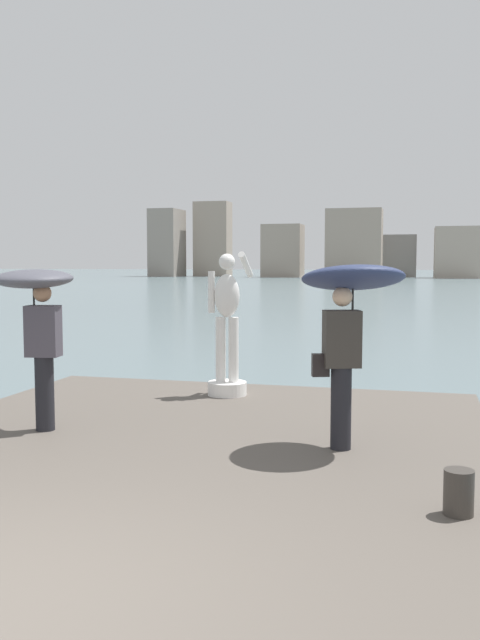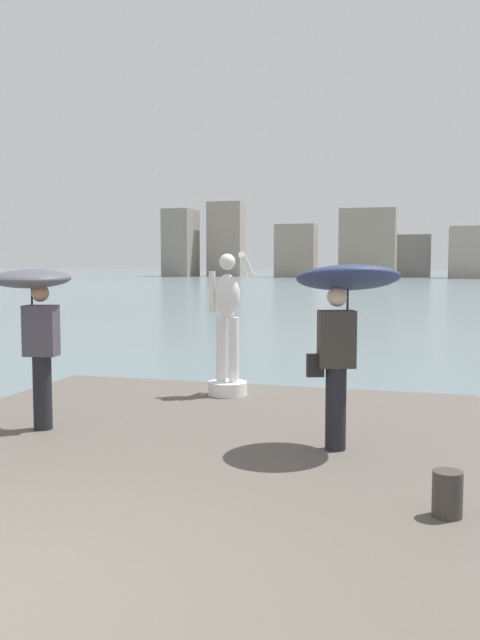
{
  "view_description": "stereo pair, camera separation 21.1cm",
  "coord_description": "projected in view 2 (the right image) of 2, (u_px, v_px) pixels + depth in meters",
  "views": [
    {
      "loc": [
        2.5,
        -3.24,
        2.38
      ],
      "look_at": [
        0.0,
        6.31,
        1.55
      ],
      "focal_mm": 38.38,
      "sensor_mm": 36.0,
      "label": 1
    },
    {
      "loc": [
        2.7,
        -3.18,
        2.38
      ],
      "look_at": [
        0.0,
        6.31,
        1.55
      ],
      "focal_mm": 38.38,
      "sensor_mm": 36.0,
      "label": 2
    }
  ],
  "objects": [
    {
      "name": "ground_plane",
      "position": [
        389.0,
        301.0,
        42.32
      ],
      "size": [
        400.0,
        400.0,
        0.0
      ],
      "primitive_type": "plane",
      "color": "slate"
    },
    {
      "name": "pier",
      "position": [
        116.0,
        506.0,
        6.12
      ],
      "size": [
        6.74,
        10.49,
        0.4
      ],
      "primitive_type": "cube",
      "color": "#564F47",
      "rests_on": "ground"
    },
    {
      "name": "statue_white_figure",
      "position": [
        228.0,
        335.0,
        10.19
      ],
      "size": [
        0.59,
        0.85,
        2.15
      ],
      "color": "white",
      "rests_on": "pier"
    },
    {
      "name": "onlooker_left",
      "position": [
        35.0,
        306.0,
        8.06
      ],
      "size": [
        1.06,
        1.06,
        1.92
      ],
      "color": "black",
      "rests_on": "pier"
    },
    {
      "name": "onlooker_right",
      "position": [
        344.0,
        303.0,
        7.16
      ],
      "size": [
        1.38,
        1.4,
        2.02
      ],
      "color": "black",
      "rests_on": "pier"
    },
    {
      "name": "mooring_bollard",
      "position": [
        447.0,
        494.0,
        5.32
      ],
      "size": [
        0.24,
        0.24,
        0.36
      ],
      "primitive_type": "cylinder",
      "color": "#38332D",
      "rests_on": "pier"
    },
    {
      "name": "distant_skyline",
      "position": [
        407.0,
        248.0,
        110.71
      ],
      "size": [
        82.04,
        11.79,
        13.17
      ],
      "color": "gray",
      "rests_on": "ground"
    }
  ]
}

